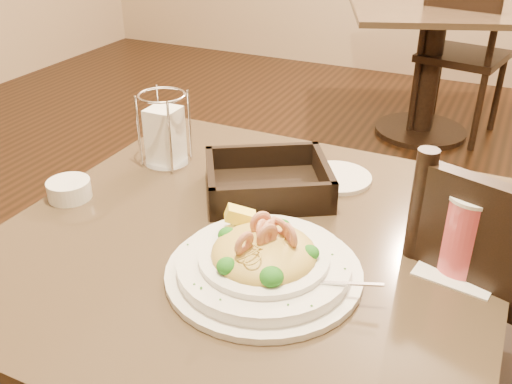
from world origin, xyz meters
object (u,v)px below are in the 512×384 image
at_px(napkin_caddy, 165,134).
at_px(butter_ramekin, 69,189).
at_px(main_table, 252,328).
at_px(side_plate, 336,178).
at_px(background_table, 432,48).
at_px(drink_glass, 467,233).
at_px(pasta_bowl, 264,260).
at_px(dining_chair_far, 462,50).
at_px(bread_basket, 268,184).

height_order(napkin_caddy, butter_ramekin, napkin_caddy).
distance_m(main_table, side_plate, 0.37).
height_order(background_table, drink_glass, drink_glass).
xyz_separation_m(main_table, background_table, (-0.07, 2.40, 0.00)).
relative_size(background_table, side_plate, 7.56).
distance_m(pasta_bowl, napkin_caddy, 0.48).
bearing_deg(pasta_bowl, main_table, 125.15).
distance_m(background_table, butter_ramekin, 2.47).
distance_m(main_table, pasta_bowl, 0.29).
bearing_deg(dining_chair_far, bread_basket, 97.72).
relative_size(background_table, bread_basket, 3.64).
relative_size(main_table, background_table, 0.77).
distance_m(main_table, bread_basket, 0.30).
height_order(main_table, pasta_bowl, pasta_bowl).
bearing_deg(butter_ramekin, background_table, 82.20).
height_order(background_table, bread_basket, bread_basket).
height_order(bread_basket, side_plate, bread_basket).
xyz_separation_m(napkin_caddy, butter_ramekin, (-0.09, -0.23, -0.05)).
distance_m(main_table, dining_chair_far, 2.44).
bearing_deg(dining_chair_far, main_table, 98.78).
xyz_separation_m(pasta_bowl, bread_basket, (-0.11, 0.26, -0.01)).
bearing_deg(napkin_caddy, dining_chair_far, 80.17).
relative_size(main_table, butter_ramekin, 10.14).
relative_size(dining_chair_far, drink_glass, 6.44).
height_order(pasta_bowl, napkin_caddy, napkin_caddy).
bearing_deg(bread_basket, background_table, 90.74).
distance_m(drink_glass, butter_ramekin, 0.77).
relative_size(main_table, side_plate, 5.86).
bearing_deg(main_table, drink_glass, 8.69).
distance_m(napkin_caddy, butter_ramekin, 0.25).
distance_m(dining_chair_far, side_plate, 2.18).
relative_size(drink_glass, butter_ramekin, 1.63).
bearing_deg(side_plate, drink_glass, -37.25).
distance_m(background_table, napkin_caddy, 2.25).
distance_m(bread_basket, napkin_caddy, 0.28).
height_order(background_table, butter_ramekin, butter_ramekin).
bearing_deg(napkin_caddy, drink_glass, -11.16).
bearing_deg(side_plate, bread_basket, -131.87).
xyz_separation_m(background_table, drink_glass, (0.43, -2.34, 0.30)).
relative_size(pasta_bowl, drink_glass, 2.52).
height_order(main_table, butter_ramekin, butter_ramekin).
height_order(dining_chair_far, butter_ramekin, dining_chair_far).
bearing_deg(side_plate, pasta_bowl, -90.06).
distance_m(dining_chair_far, pasta_bowl, 2.56).
relative_size(dining_chair_far, side_plate, 6.05).
relative_size(dining_chair_far, pasta_bowl, 2.56).
xyz_separation_m(pasta_bowl, side_plate, (0.00, 0.38, -0.03)).
xyz_separation_m(background_table, pasta_bowl, (0.14, -2.50, 0.26)).
distance_m(background_table, side_plate, 2.14).
height_order(bread_basket, butter_ramekin, bread_basket).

